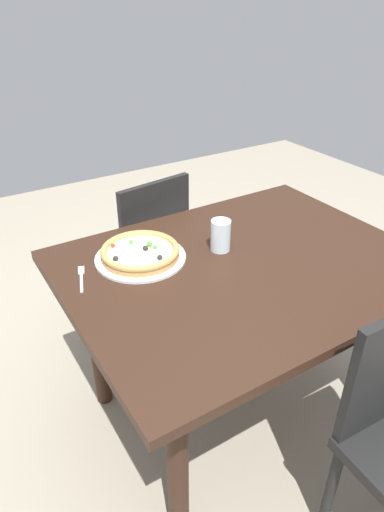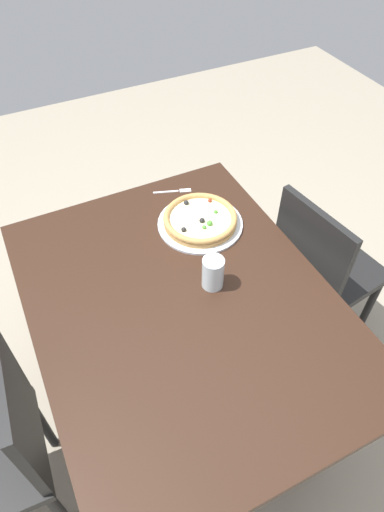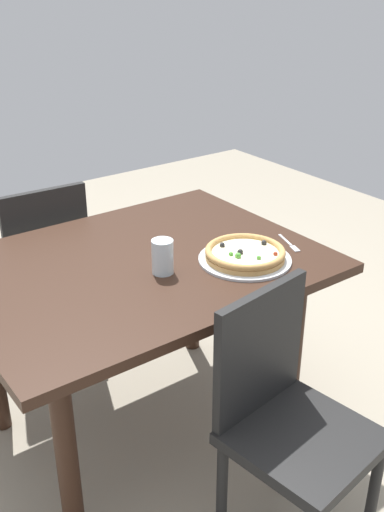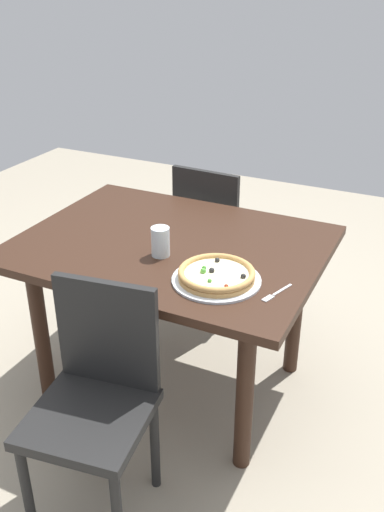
{
  "view_description": "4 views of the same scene",
  "coord_description": "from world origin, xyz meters",
  "px_view_note": "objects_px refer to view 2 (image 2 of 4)",
  "views": [
    {
      "loc": [
        -0.91,
        -1.1,
        1.63
      ],
      "look_at": [
        -0.16,
        0.11,
        0.78
      ],
      "focal_mm": 31.49,
      "sensor_mm": 36.0,
      "label": 1
    },
    {
      "loc": [
        0.83,
        -0.37,
        1.97
      ],
      "look_at": [
        -0.16,
        0.11,
        0.78
      ],
      "focal_mm": 31.0,
      "sensor_mm": 36.0,
      "label": 2
    },
    {
      "loc": [
        1.0,
        1.69,
        1.73
      ],
      "look_at": [
        -0.16,
        0.11,
        0.78
      ],
      "focal_mm": 41.91,
      "sensor_mm": 36.0,
      "label": 3
    },
    {
      "loc": [
        -1.04,
        1.96,
        1.83
      ],
      "look_at": [
        -0.16,
        0.11,
        0.78
      ],
      "focal_mm": 39.98,
      "sensor_mm": 36.0,
      "label": 4
    }
  ],
  "objects_px": {
    "chair_far": "(321,269)",
    "fork": "(176,191)",
    "pizza": "(200,219)",
    "dining_table": "(183,318)",
    "drinking_glass": "(213,273)",
    "plate": "(200,224)"
  },
  "relations": [
    {
      "from": "dining_table",
      "to": "pizza",
      "type": "distance_m",
      "value": 0.41
    },
    {
      "from": "dining_table",
      "to": "plate",
      "type": "xyz_separation_m",
      "value": [
        -0.31,
        0.23,
        0.11
      ]
    },
    {
      "from": "pizza",
      "to": "drinking_glass",
      "type": "xyz_separation_m",
      "value": [
        0.29,
        -0.1,
        0.03
      ]
    },
    {
      "from": "dining_table",
      "to": "drinking_glass",
      "type": "xyz_separation_m",
      "value": [
        -0.02,
        0.13,
        0.17
      ]
    },
    {
      "from": "plate",
      "to": "drinking_glass",
      "type": "xyz_separation_m",
      "value": [
        0.29,
        -0.1,
        0.06
      ]
    },
    {
      "from": "plate",
      "to": "drinking_glass",
      "type": "bearing_deg",
      "value": -18.73
    },
    {
      "from": "dining_table",
      "to": "drinking_glass",
      "type": "height_order",
      "value": "drinking_glass"
    },
    {
      "from": "dining_table",
      "to": "drinking_glass",
      "type": "bearing_deg",
      "value": 99.16
    },
    {
      "from": "dining_table",
      "to": "chair_far",
      "type": "relative_size",
      "value": 1.47
    },
    {
      "from": "chair_far",
      "to": "pizza",
      "type": "xyz_separation_m",
      "value": [
        -0.24,
        -0.49,
        0.3
      ]
    },
    {
      "from": "plate",
      "to": "pizza",
      "type": "relative_size",
      "value": 1.16
    },
    {
      "from": "plate",
      "to": "pizza",
      "type": "distance_m",
      "value": 0.03
    },
    {
      "from": "chair_far",
      "to": "fork",
      "type": "height_order",
      "value": "chair_far"
    },
    {
      "from": "dining_table",
      "to": "fork",
      "type": "height_order",
      "value": "fork"
    },
    {
      "from": "chair_far",
      "to": "plate",
      "type": "xyz_separation_m",
      "value": [
        -0.24,
        -0.49,
        0.27
      ]
    },
    {
      "from": "pizza",
      "to": "fork",
      "type": "relative_size",
      "value": 1.82
    },
    {
      "from": "chair_far",
      "to": "fork",
      "type": "xyz_separation_m",
      "value": [
        -0.47,
        -0.49,
        0.27
      ]
    },
    {
      "from": "dining_table",
      "to": "pizza",
      "type": "bearing_deg",
      "value": 144.27
    },
    {
      "from": "dining_table",
      "to": "drinking_glass",
      "type": "relative_size",
      "value": 10.5
    },
    {
      "from": "chair_far",
      "to": "fork",
      "type": "distance_m",
      "value": 0.73
    },
    {
      "from": "plate",
      "to": "fork",
      "type": "relative_size",
      "value": 2.12
    },
    {
      "from": "chair_far",
      "to": "pizza",
      "type": "height_order",
      "value": "chair_far"
    }
  ]
}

